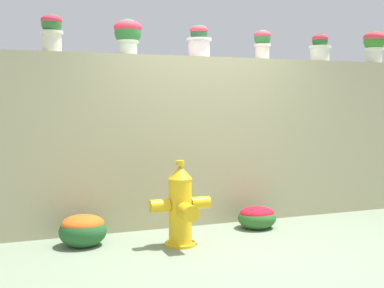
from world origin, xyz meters
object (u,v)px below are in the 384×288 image
(potted_plant_4, at_px, (262,42))
(potted_plant_1, at_px, (52,30))
(potted_plant_6, at_px, (374,43))
(flower_bush_left, at_px, (83,229))
(potted_plant_3, at_px, (199,40))
(fire_hydrant, at_px, (181,207))
(flower_bush_right, at_px, (257,217))
(potted_plant_2, at_px, (128,33))
(potted_plant_5, at_px, (320,47))

(potted_plant_4, bearing_deg, potted_plant_1, 178.80)
(potted_plant_6, bearing_deg, flower_bush_left, -171.59)
(potted_plant_4, bearing_deg, potted_plant_3, 179.75)
(potted_plant_1, relative_size, potted_plant_4, 1.14)
(fire_hydrant, height_order, flower_bush_right, fire_hydrant)
(potted_plant_3, xyz_separation_m, fire_hydrant, (-0.55, -0.92, -1.80))
(potted_plant_2, height_order, potted_plant_5, potted_plant_2)
(fire_hydrant, bearing_deg, potted_plant_1, 139.68)
(flower_bush_right, bearing_deg, potted_plant_4, 58.04)
(potted_plant_1, relative_size, flower_bush_right, 0.93)
(potted_plant_1, height_order, fire_hydrant, potted_plant_1)
(potted_plant_3, distance_m, potted_plant_6, 2.61)
(flower_bush_left, height_order, flower_bush_right, flower_bush_left)
(potted_plant_2, bearing_deg, flower_bush_left, -137.60)
(potted_plant_6, bearing_deg, potted_plant_1, 179.84)
(potted_plant_1, bearing_deg, flower_bush_left, -71.48)
(fire_hydrant, distance_m, flower_bush_right, 1.17)
(potted_plant_3, height_order, flower_bush_right, potted_plant_3)
(potted_plant_4, distance_m, potted_plant_6, 1.76)
(potted_plant_2, bearing_deg, potted_plant_3, -0.09)
(potted_plant_4, distance_m, potted_plant_5, 0.85)
(potted_plant_3, height_order, potted_plant_6, potted_plant_6)
(potted_plant_5, height_order, flower_bush_left, potted_plant_5)
(flower_bush_right, bearing_deg, potted_plant_6, 15.35)
(potted_plant_5, distance_m, flower_bush_right, 2.42)
(potted_plant_5, relative_size, fire_hydrant, 0.42)
(potted_plant_1, xyz_separation_m, potted_plant_2, (0.83, -0.05, -0.00))
(potted_plant_5, bearing_deg, potted_plant_4, 179.75)
(potted_plant_2, xyz_separation_m, potted_plant_4, (1.71, -0.01, -0.02))
(potted_plant_5, bearing_deg, flower_bush_right, -155.85)
(potted_plant_2, xyz_separation_m, fire_hydrant, (0.31, -0.92, -1.84))
(potted_plant_3, xyz_separation_m, potted_plant_5, (1.70, -0.01, -0.01))
(potted_plant_2, distance_m, fire_hydrant, 2.08)
(potted_plant_5, relative_size, potted_plant_6, 0.81)
(potted_plant_3, bearing_deg, potted_plant_6, 0.83)
(potted_plant_2, xyz_separation_m, flower_bush_right, (1.38, -0.54, -2.10))
(potted_plant_3, bearing_deg, potted_plant_1, 178.33)
(potted_plant_5, height_order, potted_plant_6, potted_plant_6)
(potted_plant_4, height_order, flower_bush_right, potted_plant_4)
(potted_plant_2, distance_m, potted_plant_3, 0.87)
(potted_plant_2, distance_m, potted_plant_6, 3.47)
(potted_plant_2, distance_m, potted_plant_4, 1.72)
(fire_hydrant, bearing_deg, potted_plant_3, 58.89)
(potted_plant_6, bearing_deg, potted_plant_2, -179.40)
(potted_plant_1, bearing_deg, potted_plant_2, -3.32)
(potted_plant_2, height_order, flower_bush_left, potted_plant_2)
(potted_plant_4, xyz_separation_m, flower_bush_right, (-0.33, -0.53, -2.08))
(potted_plant_6, bearing_deg, potted_plant_3, -179.17)
(potted_plant_4, distance_m, fire_hydrant, 2.47)
(potted_plant_1, distance_m, flower_bush_right, 3.11)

